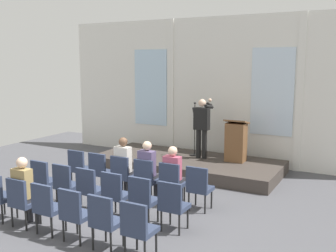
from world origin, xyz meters
name	(u,v)px	position (x,y,z in m)	size (l,w,h in m)	color
ground_plane	(92,221)	(0.00, 0.00, 0.00)	(14.48, 14.48, 0.00)	#4C4C51
rear_partition	(208,90)	(0.02, 5.57, 2.17)	(9.92, 0.14, 4.34)	silver
stage_platform	(187,164)	(0.00, 4.16, 0.17)	(5.18, 2.22, 0.33)	#3F3833
speaker	(202,124)	(0.34, 4.39, 1.30)	(0.51, 0.69, 1.67)	black
mic_stand	(194,144)	(0.04, 4.58, 0.67)	(0.28, 0.28, 1.55)	black
lectern	(236,141)	(1.31, 4.51, 0.88)	(0.60, 0.48, 1.16)	brown
chair_r0_c0	(79,166)	(-1.57, 1.47, 0.53)	(0.46, 0.44, 0.94)	black
chair_r0_c1	(100,170)	(-0.94, 1.47, 0.53)	(0.46, 0.44, 0.94)	black
chair_r0_c2	(122,173)	(-0.31, 1.47, 0.53)	(0.46, 0.44, 0.94)	black
audience_r0_c2	(124,163)	(-0.31, 1.55, 0.75)	(0.36, 0.39, 1.35)	#2D2D33
chair_r0_c3	(146,177)	(0.31, 1.47, 0.53)	(0.46, 0.44, 0.94)	black
audience_r0_c3	(148,167)	(0.31, 1.55, 0.73)	(0.36, 0.39, 1.32)	#2D2D33
chair_r0_c4	(172,181)	(0.94, 1.47, 0.53)	(0.46, 0.44, 0.94)	black
audience_r0_c4	(173,172)	(0.94, 1.55, 0.71)	(0.36, 0.39, 1.27)	#2D2D33
chair_r0_c5	(199,186)	(1.57, 1.47, 0.53)	(0.46, 0.44, 0.94)	black
chair_r1_c0	(44,178)	(-1.57, 0.33, 0.53)	(0.46, 0.44, 0.94)	black
chair_r1_c1	(66,183)	(-0.94, 0.33, 0.53)	(0.46, 0.44, 0.94)	black
chair_r1_c2	(90,187)	(-0.31, 0.33, 0.53)	(0.46, 0.44, 0.94)	black
chair_r1_c3	(115,192)	(0.31, 0.33, 0.53)	(0.46, 0.44, 0.94)	black
chair_r1_c4	(143,197)	(0.94, 0.33, 0.53)	(0.46, 0.44, 0.94)	black
chair_r1_c5	(173,203)	(1.57, 0.33, 0.53)	(0.46, 0.44, 0.94)	black
chair_r2_c1	(22,199)	(-0.94, -0.81, 0.53)	(0.46, 0.44, 0.94)	black
audience_r2_c1	(25,188)	(-0.94, -0.73, 0.73)	(0.36, 0.39, 1.31)	#2D2D33
chair_r2_c2	(47,205)	(-0.31, -0.81, 0.53)	(0.46, 0.44, 0.94)	black
chair_r2_c3	(75,212)	(0.31, -0.81, 0.53)	(0.46, 0.44, 0.94)	black
chair_r2_c4	(105,219)	(0.94, -0.81, 0.53)	(0.46, 0.44, 0.94)	black
chair_r2_c5	(138,226)	(1.57, -0.81, 0.53)	(0.46, 0.44, 0.94)	black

